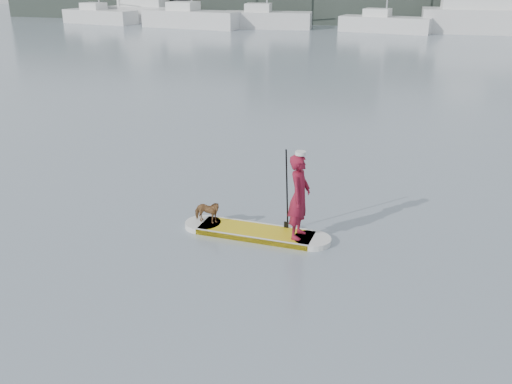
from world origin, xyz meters
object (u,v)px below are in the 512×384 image
(sailboat_d, at_px, (385,22))
(motor_yacht_a, at_px, (491,8))
(sailboat_c, at_px, (266,19))
(sailboat_a, at_px, (100,15))
(dog, at_px, (207,212))
(paddler, at_px, (299,197))
(sailboat_b, at_px, (191,17))
(motor_yacht_b, at_px, (148,6))
(paddleboard, at_px, (256,232))

(sailboat_d, xyz_separation_m, motor_yacht_a, (8.69, 1.83, 1.24))
(sailboat_c, bearing_deg, sailboat_a, 173.51)
(dog, relative_size, motor_yacht_a, 0.05)
(paddler, height_order, dog, paddler)
(sailboat_c, bearing_deg, dog, -82.92)
(sailboat_b, relative_size, sailboat_d, 1.21)
(sailboat_b, distance_m, motor_yacht_b, 7.74)
(dog, xyz_separation_m, sailboat_d, (0.25, 42.39, 0.45))
(sailboat_b, distance_m, sailboat_c, 7.07)
(paddler, height_order, motor_yacht_a, motor_yacht_a)
(sailboat_c, relative_size, sailboat_d, 1.02)
(sailboat_b, xyz_separation_m, sailboat_d, (17.84, 1.18, -0.15))
(paddleboard, distance_m, motor_yacht_b, 51.92)
(sailboat_b, relative_size, motor_yacht_a, 1.13)
(sailboat_c, bearing_deg, sailboat_d, -8.56)
(sailboat_c, xyz_separation_m, sailboat_d, (10.93, -0.30, -0.04))
(paddleboard, distance_m, motor_yacht_a, 44.99)
(sailboat_d, bearing_deg, paddleboard, -79.68)
(sailboat_c, bearing_deg, paddler, -80.35)
(paddleboard, distance_m, sailboat_d, 42.44)
(dog, relative_size, sailboat_b, 0.04)
(dog, distance_m, sailboat_b, 44.81)
(sailboat_a, bearing_deg, motor_yacht_b, 43.96)
(sailboat_a, height_order, motor_yacht_a, sailboat_a)
(paddler, bearing_deg, paddleboard, 91.22)
(paddleboard, bearing_deg, paddler, -0.00)
(dog, bearing_deg, paddleboard, -91.01)
(sailboat_d, bearing_deg, motor_yacht_a, 21.00)
(paddler, relative_size, sailboat_b, 0.13)
(sailboat_a, height_order, sailboat_d, sailboat_d)
(paddleboard, height_order, motor_yacht_b, motor_yacht_b)
(sailboat_d, relative_size, motor_yacht_b, 1.30)
(sailboat_b, xyz_separation_m, sailboat_c, (6.91, 1.48, -0.10))
(paddleboard, bearing_deg, dog, -180.00)
(paddleboard, xyz_separation_m, sailboat_d, (-0.90, 42.43, 0.77))
(sailboat_a, height_order, motor_yacht_b, sailboat_a)
(paddler, distance_m, sailboat_c, 44.63)
(paddleboard, xyz_separation_m, sailboat_b, (-18.73, 41.25, 0.92))
(sailboat_b, bearing_deg, motor_yacht_b, 155.99)
(paddler, relative_size, motor_yacht_b, 0.20)
(dog, xyz_separation_m, motor_yacht_a, (8.94, 44.22, 1.69))
(sailboat_b, height_order, sailboat_d, sailboat_b)
(paddler, xyz_separation_m, sailboat_c, (-12.76, 42.77, -0.14))
(paddler, relative_size, sailboat_c, 0.15)
(paddleboard, bearing_deg, motor_yacht_a, 82.12)
(sailboat_d, xyz_separation_m, motor_yacht_b, (-24.39, 2.89, 0.80))
(paddler, xyz_separation_m, motor_yacht_a, (6.86, 44.29, 1.06))
(paddler, xyz_separation_m, dog, (-2.08, 0.08, -0.64))
(dog, bearing_deg, paddler, -91.01)
(sailboat_b, bearing_deg, sailboat_d, 11.62)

